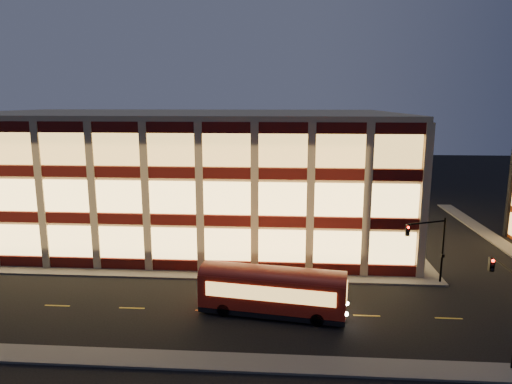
{
  "coord_description": "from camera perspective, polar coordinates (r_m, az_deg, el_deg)",
  "views": [
    {
      "loc": [
        9.96,
        -38.17,
        15.82
      ],
      "look_at": [
        6.68,
        8.0,
        6.54
      ],
      "focal_mm": 32.0,
      "sensor_mm": 36.0,
      "label": 1
    }
  ],
  "objects": [
    {
      "name": "ground",
      "position": [
        42.5,
        -9.97,
        -10.69
      ],
      "size": [
        200.0,
        200.0,
        0.0
      ],
      "primitive_type": "plane",
      "color": "black",
      "rests_on": "ground"
    },
    {
      "name": "sidewalk_office_south",
      "position": [
        44.16,
        -13.5,
        -9.88
      ],
      "size": [
        54.0,
        2.0,
        0.15
      ],
      "primitive_type": "cube",
      "color": "#514F4C",
      "rests_on": "ground"
    },
    {
      "name": "sidewalk_office_east",
      "position": [
        58.84,
        16.77,
        -4.68
      ],
      "size": [
        2.0,
        30.0,
        0.15
      ],
      "primitive_type": "cube",
      "color": "#514F4C",
      "rests_on": "ground"
    },
    {
      "name": "sidewalk_tower_west",
      "position": [
        62.21,
        26.73,
        -4.56
      ],
      "size": [
        2.0,
        30.0,
        0.15
      ],
      "primitive_type": "cube",
      "color": "#514F4C",
      "rests_on": "ground"
    },
    {
      "name": "sidewalk_near",
      "position": [
        31.32,
        -16.02,
        -19.32
      ],
      "size": [
        100.0,
        2.0,
        0.15
      ],
      "primitive_type": "cube",
      "color": "#514F4C",
      "rests_on": "ground"
    },
    {
      "name": "office_building",
      "position": [
        57.22,
        -9.0,
        2.58
      ],
      "size": [
        50.45,
        30.45,
        14.5
      ],
      "color": "tan",
      "rests_on": "ground"
    },
    {
      "name": "traffic_signal_far",
      "position": [
        41.98,
        20.95,
        -5.63
      ],
      "size": [
        3.79,
        1.87,
        6.0
      ],
      "color": "black",
      "rests_on": "ground"
    },
    {
      "name": "traffic_signal_near",
      "position": [
        32.5,
        28.94,
        -11.23
      ],
      "size": [
        0.32,
        4.45,
        6.0
      ],
      "color": "black",
      "rests_on": "ground"
    },
    {
      "name": "trolley_bus",
      "position": [
        34.88,
        2.08,
        -11.93
      ],
      "size": [
        11.16,
        4.32,
        3.68
      ],
      "rotation": [
        0.0,
        0.0,
        -0.15
      ],
      "color": "#9A1408",
      "rests_on": "ground"
    }
  ]
}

